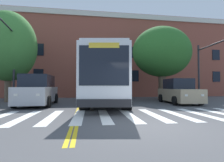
% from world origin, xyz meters
% --- Properties ---
extents(ground_plane, '(120.00, 120.00, 0.00)m').
position_xyz_m(ground_plane, '(0.00, 0.00, 0.00)').
color(ground_plane, '#4C4C4F').
extents(crosswalk, '(15.59, 4.34, 0.01)m').
position_xyz_m(crosswalk, '(-0.74, 2.30, 0.00)').
color(crosswalk, white).
rests_on(crosswalk, ground).
extents(lane_line_yellow_inner, '(0.12, 36.00, 0.01)m').
position_xyz_m(lane_line_yellow_inner, '(-2.63, 16.30, 0.00)').
color(lane_line_yellow_inner, gold).
rests_on(lane_line_yellow_inner, ground).
extents(lane_line_yellow_outer, '(0.12, 36.00, 0.01)m').
position_xyz_m(lane_line_yellow_outer, '(-2.47, 16.30, 0.00)').
color(lane_line_yellow_outer, gold).
rests_on(lane_line_yellow_outer, ground).
extents(city_bus, '(4.16, 11.85, 3.57)m').
position_xyz_m(city_bus, '(-0.51, 7.80, 1.93)').
color(city_bus, white).
rests_on(city_bus, ground).
extents(car_silver_near_lane, '(2.26, 4.85, 2.13)m').
position_xyz_m(car_silver_near_lane, '(-5.50, 7.34, 1.02)').
color(car_silver_near_lane, '#B7BABF').
rests_on(car_silver_near_lane, ground).
extents(car_tan_far_lane, '(2.38, 4.64, 1.94)m').
position_xyz_m(car_tan_far_lane, '(5.09, 7.21, 0.87)').
color(car_tan_far_lane, tan).
rests_on(car_tan_far_lane, ground).
extents(car_navy_behind_bus, '(2.21, 4.32, 1.78)m').
position_xyz_m(car_navy_behind_bus, '(0.93, 15.86, 0.82)').
color(car_navy_behind_bus, navy).
rests_on(car_navy_behind_bus, ground).
extents(traffic_light_near_corner, '(0.66, 4.36, 5.07)m').
position_xyz_m(traffic_light_near_corner, '(7.76, 6.90, 3.45)').
color(traffic_light_near_corner, '#28282D').
rests_on(traffic_light_near_corner, ground).
extents(traffic_light_far_corner, '(0.66, 4.04, 5.98)m').
position_xyz_m(traffic_light_far_corner, '(-7.69, 7.74, 4.07)').
color(traffic_light_far_corner, '#28282D').
rests_on(traffic_light_far_corner, ground).
extents(street_tree_curbside_large, '(7.14, 6.60, 7.31)m').
position_xyz_m(street_tree_curbside_large, '(5.42, 10.93, 4.77)').
color(street_tree_curbside_large, brown).
rests_on(street_tree_curbside_large, ground).
extents(street_tree_curbside_small, '(5.66, 5.55, 7.83)m').
position_xyz_m(street_tree_curbside_small, '(-8.76, 10.53, 4.78)').
color(street_tree_curbside_small, brown).
rests_on(street_tree_curbside_small, ground).
extents(building_facade, '(42.97, 6.31, 10.60)m').
position_xyz_m(building_facade, '(-1.84, 18.65, 5.31)').
color(building_facade, brown).
rests_on(building_facade, ground).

